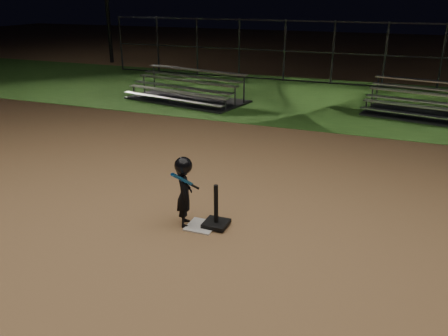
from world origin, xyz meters
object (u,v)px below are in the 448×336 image
at_px(child_batter, 184,190).
at_px(bleacher_right, 437,111).
at_px(home_plate, 201,226).
at_px(bleacher_left, 186,95).
at_px(batting_tee, 216,218).

height_order(child_batter, bleacher_right, child_batter).
distance_m(home_plate, bleacher_right, 9.52).
distance_m(child_batter, bleacher_left, 9.00).
bearing_deg(bleacher_left, child_batter, -52.60).
bearing_deg(batting_tee, bleacher_left, 118.88).
xyz_separation_m(batting_tee, bleacher_right, (3.59, 8.62, 0.06)).
height_order(batting_tee, child_batter, child_batter).
relative_size(bleacher_left, bleacher_right, 1.01).
bearing_deg(child_batter, bleacher_left, 1.49).
bearing_deg(batting_tee, child_batter, -166.81).
relative_size(child_batter, bleacher_right, 0.26).
height_order(batting_tee, bleacher_right, bleacher_right).
relative_size(home_plate, bleacher_right, 0.10).
distance_m(home_plate, child_batter, 0.66).
bearing_deg(child_batter, home_plate, -110.29).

